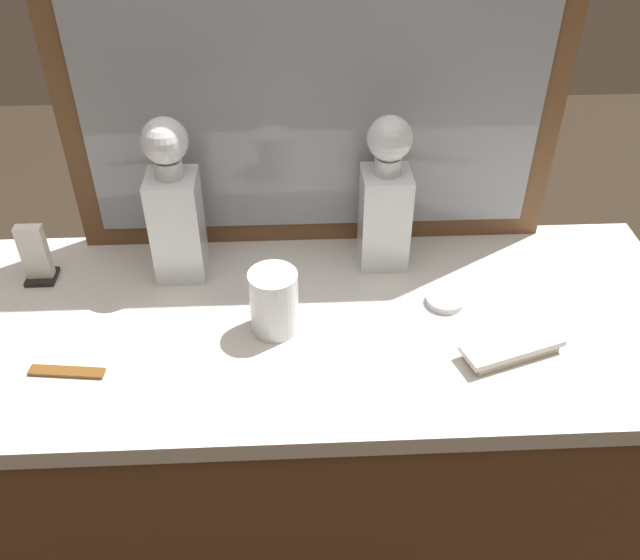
{
  "coord_description": "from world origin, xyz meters",
  "views": [
    {
      "loc": [
        -0.04,
        -0.85,
        1.66
      ],
      "look_at": [
        0.0,
        0.0,
        0.99
      ],
      "focal_mm": 38.72,
      "sensor_mm": 36.0,
      "label": 1
    }
  ],
  "objects_px": {
    "crystal_tumbler_right": "(274,304)",
    "crystal_decanter_center": "(176,215)",
    "tortoiseshell_comb": "(67,372)",
    "napkin_holder": "(36,258)",
    "crystal_decanter_rear": "(385,207)",
    "silver_brush_center": "(512,349)",
    "porcelain_dish": "(445,300)"
  },
  "relations": [
    {
      "from": "napkin_holder",
      "to": "silver_brush_center",
      "type": "bearing_deg",
      "value": -16.42
    },
    {
      "from": "silver_brush_center",
      "to": "porcelain_dish",
      "type": "relative_size",
      "value": 2.62
    },
    {
      "from": "crystal_decanter_center",
      "to": "crystal_decanter_rear",
      "type": "bearing_deg",
      "value": 2.93
    },
    {
      "from": "tortoiseshell_comb",
      "to": "crystal_decanter_center",
      "type": "bearing_deg",
      "value": 59.02
    },
    {
      "from": "crystal_decanter_rear",
      "to": "porcelain_dish",
      "type": "xyz_separation_m",
      "value": [
        0.09,
        -0.13,
        -0.11
      ]
    },
    {
      "from": "tortoiseshell_comb",
      "to": "napkin_holder",
      "type": "bearing_deg",
      "value": 112.76
    },
    {
      "from": "tortoiseshell_comb",
      "to": "napkin_holder",
      "type": "distance_m",
      "value": 0.26
    },
    {
      "from": "crystal_decanter_rear",
      "to": "crystal_tumbler_right",
      "type": "distance_m",
      "value": 0.27
    },
    {
      "from": "crystal_tumbler_right",
      "to": "crystal_decanter_center",
      "type": "bearing_deg",
      "value": 135.88
    },
    {
      "from": "crystal_decanter_rear",
      "to": "napkin_holder",
      "type": "xyz_separation_m",
      "value": [
        -0.61,
        -0.03,
        -0.07
      ]
    },
    {
      "from": "silver_brush_center",
      "to": "tortoiseshell_comb",
      "type": "height_order",
      "value": "silver_brush_center"
    },
    {
      "from": "tortoiseshell_comb",
      "to": "napkin_holder",
      "type": "height_order",
      "value": "napkin_holder"
    },
    {
      "from": "crystal_decanter_center",
      "to": "crystal_tumbler_right",
      "type": "distance_m",
      "value": 0.24
    },
    {
      "from": "crystal_tumbler_right",
      "to": "tortoiseshell_comb",
      "type": "xyz_separation_m",
      "value": [
        -0.31,
        -0.09,
        -0.05
      ]
    },
    {
      "from": "porcelain_dish",
      "to": "napkin_holder",
      "type": "distance_m",
      "value": 0.71
    },
    {
      "from": "crystal_decanter_rear",
      "to": "napkin_holder",
      "type": "bearing_deg",
      "value": -177.27
    },
    {
      "from": "crystal_decanter_center",
      "to": "tortoiseshell_comb",
      "type": "height_order",
      "value": "crystal_decanter_center"
    },
    {
      "from": "crystal_tumbler_right",
      "to": "silver_brush_center",
      "type": "distance_m",
      "value": 0.37
    },
    {
      "from": "crystal_decanter_center",
      "to": "porcelain_dish",
      "type": "bearing_deg",
      "value": -13.78
    },
    {
      "from": "crystal_tumbler_right",
      "to": "silver_brush_center",
      "type": "xyz_separation_m",
      "value": [
        0.36,
        -0.08,
        -0.04
      ]
    },
    {
      "from": "silver_brush_center",
      "to": "crystal_tumbler_right",
      "type": "bearing_deg",
      "value": 167.57
    },
    {
      "from": "crystal_decanter_rear",
      "to": "tortoiseshell_comb",
      "type": "height_order",
      "value": "crystal_decanter_rear"
    },
    {
      "from": "silver_brush_center",
      "to": "napkin_holder",
      "type": "bearing_deg",
      "value": 163.58
    },
    {
      "from": "crystal_decanter_rear",
      "to": "tortoiseshell_comb",
      "type": "distance_m",
      "value": 0.58
    },
    {
      "from": "silver_brush_center",
      "to": "porcelain_dish",
      "type": "bearing_deg",
      "value": 121.14
    },
    {
      "from": "crystal_tumbler_right",
      "to": "crystal_decanter_rear",
      "type": "bearing_deg",
      "value": 42.38
    },
    {
      "from": "napkin_holder",
      "to": "crystal_decanter_center",
      "type": "bearing_deg",
      "value": 2.44
    },
    {
      "from": "crystal_tumbler_right",
      "to": "porcelain_dish",
      "type": "relative_size",
      "value": 1.69
    },
    {
      "from": "crystal_decanter_rear",
      "to": "crystal_decanter_center",
      "type": "xyz_separation_m",
      "value": [
        -0.36,
        -0.02,
        0.01
      ]
    },
    {
      "from": "porcelain_dish",
      "to": "tortoiseshell_comb",
      "type": "xyz_separation_m",
      "value": [
        -0.6,
        -0.14,
        -0.0
      ]
    },
    {
      "from": "napkin_holder",
      "to": "porcelain_dish",
      "type": "bearing_deg",
      "value": -8.15
    },
    {
      "from": "crystal_decanter_rear",
      "to": "silver_brush_center",
      "type": "bearing_deg",
      "value": -56.53
    }
  ]
}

